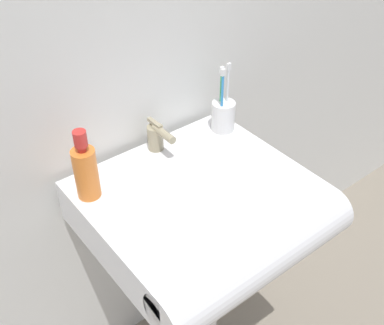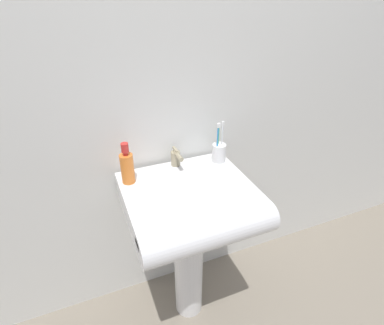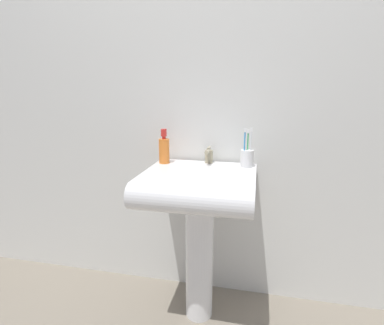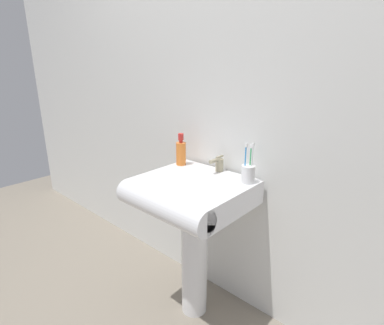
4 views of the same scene
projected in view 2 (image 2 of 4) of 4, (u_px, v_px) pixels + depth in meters
ground_plane at (189, 305)px, 1.73m from camera, size 6.00×6.00×0.00m
wall_back at (165, 87)px, 1.34m from camera, size 5.00×0.05×2.40m
sink_pedestal at (189, 263)px, 1.55m from camera, size 0.15×0.15×0.71m
sink_basin at (192, 205)px, 1.30m from camera, size 0.56×0.53×0.13m
faucet at (176, 158)px, 1.44m from camera, size 0.04×0.11×0.09m
toothbrush_cup at (219, 152)px, 1.48m from camera, size 0.07×0.07×0.21m
soap_bottle at (127, 167)px, 1.30m from camera, size 0.06×0.06×0.19m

